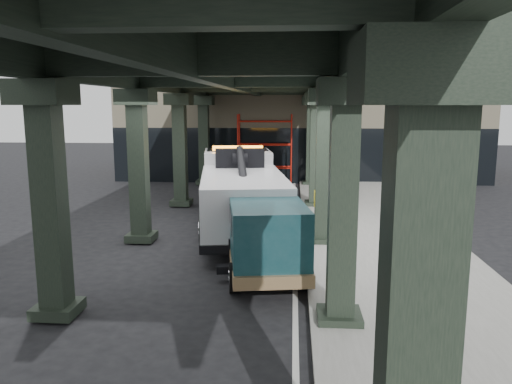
% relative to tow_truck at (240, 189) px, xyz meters
% --- Properties ---
extents(ground, '(90.00, 90.00, 0.00)m').
position_rel_tow_truck_xyz_m(ground, '(0.29, -3.91, -1.49)').
color(ground, black).
rests_on(ground, ground).
extents(sidewalk, '(5.00, 40.00, 0.15)m').
position_rel_tow_truck_xyz_m(sidewalk, '(4.79, -1.91, -1.42)').
color(sidewalk, gray).
rests_on(sidewalk, ground).
extents(lane_stripe, '(0.12, 38.00, 0.01)m').
position_rel_tow_truck_xyz_m(lane_stripe, '(1.99, -1.91, -1.49)').
color(lane_stripe, silver).
rests_on(lane_stripe, ground).
extents(viaduct, '(7.40, 32.00, 6.40)m').
position_rel_tow_truck_xyz_m(viaduct, '(-0.11, -1.91, 3.97)').
color(viaduct, black).
rests_on(viaduct, ground).
extents(building, '(22.00, 10.00, 8.00)m').
position_rel_tow_truck_xyz_m(building, '(2.29, 16.09, 2.51)').
color(building, '#C6B793').
rests_on(building, ground).
extents(scaffolding, '(3.08, 0.88, 4.00)m').
position_rel_tow_truck_xyz_m(scaffolding, '(0.29, 10.73, 0.62)').
color(scaffolding, red).
rests_on(scaffolding, ground).
extents(tow_truck, '(3.90, 9.58, 3.06)m').
position_rel_tow_truck_xyz_m(tow_truck, '(0.00, 0.00, 0.00)').
color(tow_truck, black).
rests_on(tow_truck, ground).
extents(towed_van, '(2.70, 5.30, 2.06)m').
position_rel_tow_truck_xyz_m(towed_van, '(1.13, -4.48, -0.39)').
color(towed_van, '#11363D').
rests_on(towed_van, ground).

